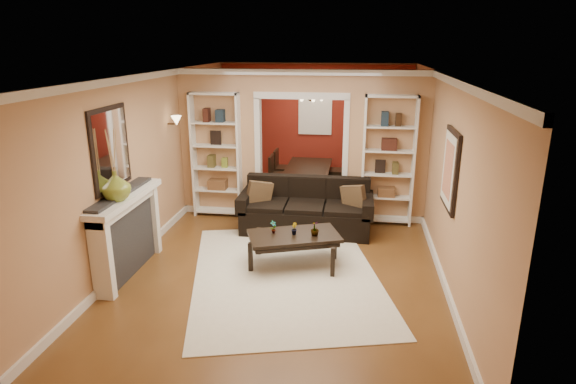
% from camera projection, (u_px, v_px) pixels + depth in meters
% --- Properties ---
extents(floor, '(8.00, 8.00, 0.00)m').
position_uv_depth(floor, '(292.00, 240.00, 7.99)').
color(floor, brown).
rests_on(floor, ground).
extents(ceiling, '(8.00, 8.00, 0.00)m').
position_uv_depth(ceiling, '(293.00, 73.00, 7.19)').
color(ceiling, white).
rests_on(ceiling, ground).
extents(wall_back, '(8.00, 0.00, 8.00)m').
position_uv_depth(wall_back, '(315.00, 122.00, 11.37)').
color(wall_back, tan).
rests_on(wall_back, ground).
extents(wall_front, '(8.00, 0.00, 8.00)m').
position_uv_depth(wall_front, '(225.00, 278.00, 3.81)').
color(wall_front, tan).
rests_on(wall_front, ground).
extents(wall_left, '(0.00, 8.00, 8.00)m').
position_uv_depth(wall_left, '(157.00, 156.00, 7.90)').
color(wall_left, tan).
rests_on(wall_left, ground).
extents(wall_right, '(0.00, 8.00, 8.00)m').
position_uv_depth(wall_right, '(439.00, 166.00, 7.28)').
color(wall_right, tan).
rests_on(wall_right, ground).
extents(partition_wall, '(4.50, 0.15, 2.70)m').
position_uv_depth(partition_wall, '(301.00, 146.00, 8.73)').
color(partition_wall, tan).
rests_on(partition_wall, floor).
extents(red_back_panel, '(4.44, 0.04, 2.64)m').
position_uv_depth(red_back_panel, '(315.00, 123.00, 11.35)').
color(red_back_panel, maroon).
rests_on(red_back_panel, floor).
extents(dining_window, '(0.78, 0.03, 0.98)m').
position_uv_depth(dining_window, '(315.00, 114.00, 11.25)').
color(dining_window, '#8CA5CC').
rests_on(dining_window, wall_back).
extents(area_rug, '(3.34, 4.06, 0.01)m').
position_uv_depth(area_rug, '(285.00, 274.00, 6.80)').
color(area_rug, silver).
rests_on(area_rug, floor).
extents(sofa, '(2.28, 0.98, 0.89)m').
position_uv_depth(sofa, '(306.00, 206.00, 8.26)').
color(sofa, black).
rests_on(sofa, floor).
extents(pillow_left, '(0.42, 0.33, 0.42)m').
position_uv_depth(pillow_left, '(259.00, 194.00, 8.29)').
color(pillow_left, brown).
rests_on(pillow_left, sofa).
extents(pillow_right, '(0.42, 0.32, 0.42)m').
position_uv_depth(pillow_right, '(354.00, 198.00, 8.07)').
color(pillow_right, brown).
rests_on(pillow_right, sofa).
extents(coffee_table, '(1.45, 1.09, 0.49)m').
position_uv_depth(coffee_table, '(294.00, 250.00, 7.02)').
color(coffee_table, black).
rests_on(coffee_table, floor).
extents(plant_left, '(0.11, 0.12, 0.19)m').
position_uv_depth(plant_left, '(273.00, 227.00, 6.96)').
color(plant_left, '#336626').
rests_on(plant_left, coffee_table).
extents(plant_center, '(0.10, 0.12, 0.17)m').
position_uv_depth(plant_center, '(294.00, 229.00, 6.92)').
color(plant_center, '#336626').
rests_on(plant_center, coffee_table).
extents(plant_right, '(0.16, 0.16, 0.21)m').
position_uv_depth(plant_right, '(315.00, 229.00, 6.87)').
color(plant_right, '#336626').
rests_on(plant_right, coffee_table).
extents(bookshelf_left, '(0.90, 0.30, 2.30)m').
position_uv_depth(bookshelf_left, '(217.00, 156.00, 8.84)').
color(bookshelf_left, white).
rests_on(bookshelf_left, floor).
extents(bookshelf_right, '(0.90, 0.30, 2.30)m').
position_uv_depth(bookshelf_right, '(388.00, 161.00, 8.41)').
color(bookshelf_right, white).
rests_on(bookshelf_right, floor).
extents(fireplace, '(0.32, 1.70, 1.16)m').
position_uv_depth(fireplace, '(129.00, 235.00, 6.69)').
color(fireplace, white).
rests_on(fireplace, floor).
extents(vase, '(0.47, 0.47, 0.40)m').
position_uv_depth(vase, '(116.00, 186.00, 6.25)').
color(vase, olive).
rests_on(vase, fireplace).
extents(mirror, '(0.03, 0.95, 1.10)m').
position_uv_depth(mirror, '(110.00, 148.00, 6.35)').
color(mirror, silver).
rests_on(mirror, wall_left).
extents(wall_sconce, '(0.18, 0.18, 0.22)m').
position_uv_depth(wall_sconce, '(173.00, 122.00, 8.26)').
color(wall_sconce, '#FFE0A5').
rests_on(wall_sconce, wall_left).
extents(framed_art, '(0.04, 0.85, 1.05)m').
position_uv_depth(framed_art, '(450.00, 169.00, 6.29)').
color(framed_art, black).
rests_on(framed_art, wall_right).
extents(dining_table, '(1.68, 0.94, 0.59)m').
position_uv_depth(dining_table, '(310.00, 180.00, 10.43)').
color(dining_table, black).
rests_on(dining_table, floor).
extents(dining_chair_nw, '(0.47, 0.47, 0.90)m').
position_uv_depth(dining_chair_nw, '(283.00, 175.00, 10.18)').
color(dining_chair_nw, black).
rests_on(dining_chair_nw, floor).
extents(dining_chair_ne, '(0.42, 0.42, 0.76)m').
position_uv_depth(dining_chair_ne, '(335.00, 181.00, 10.05)').
color(dining_chair_ne, black).
rests_on(dining_chair_ne, floor).
extents(dining_chair_sw, '(0.48, 0.48, 0.89)m').
position_uv_depth(dining_chair_sw, '(287.00, 169.00, 10.74)').
color(dining_chair_sw, black).
rests_on(dining_chair_sw, floor).
extents(dining_chair_se, '(0.47, 0.47, 0.86)m').
position_uv_depth(dining_chair_se, '(336.00, 171.00, 10.60)').
color(dining_chair_se, black).
rests_on(dining_chair_se, floor).
extents(chandelier, '(0.50, 0.50, 0.30)m').
position_uv_depth(chandelier, '(310.00, 99.00, 9.95)').
color(chandelier, '#3B2A1A').
rests_on(chandelier, ceiling).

